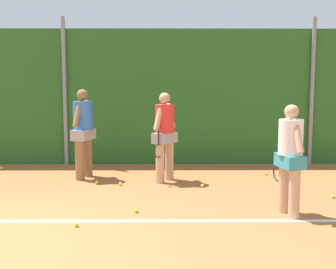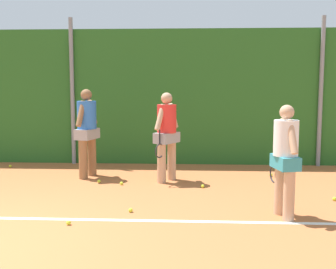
# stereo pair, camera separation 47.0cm
# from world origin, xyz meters

# --- Properties ---
(ground_plane) EXTENTS (31.32, 31.32, 0.00)m
(ground_plane) POSITION_xyz_m (0.00, 1.67, 0.00)
(ground_plane) COLOR #B76638
(hedge_fence_backdrop) EXTENTS (20.35, 0.25, 3.23)m
(hedge_fence_backdrop) POSITION_xyz_m (0.00, 5.69, 1.61)
(hedge_fence_backdrop) COLOR #286023
(hedge_fence_backdrop) RESTS_ON ground_plane
(fence_post_center) EXTENTS (0.10, 0.10, 3.49)m
(fence_post_center) POSITION_xyz_m (0.00, 5.52, 1.75)
(fence_post_center) COLOR gray
(fence_post_center) RESTS_ON ground_plane
(fence_post_right) EXTENTS (0.10, 0.10, 3.49)m
(fence_post_right) POSITION_xyz_m (5.87, 5.52, 1.75)
(fence_post_right) COLOR gray
(fence_post_right) RESTS_ON ground_plane
(player_foreground_near) EXTENTS (0.38, 0.75, 1.66)m
(player_foreground_near) POSITION_xyz_m (4.23, 1.47, 0.93)
(player_foreground_near) COLOR tan
(player_foreground_near) RESTS_ON ground_plane
(player_midcourt) EXTENTS (0.54, 0.73, 1.77)m
(player_midcourt) POSITION_xyz_m (2.37, 3.72, 0.99)
(player_midcourt) COLOR tan
(player_midcourt) RESTS_ON ground_plane
(player_backcourt_far) EXTENTS (0.46, 0.74, 1.83)m
(player_backcourt_far) POSITION_xyz_m (0.70, 4.02, 1.03)
(player_backcourt_far) COLOR #8C603D
(player_backcourt_far) RESTS_ON ground_plane
(tennis_ball_0) EXTENTS (0.07, 0.07, 0.07)m
(tennis_ball_0) POSITION_xyz_m (1.94, 1.58, 0.03)
(tennis_ball_0) COLOR #CCDB33
(tennis_ball_0) RESTS_ON ground_plane
(tennis_ball_2) EXTENTS (0.07, 0.07, 0.07)m
(tennis_ball_2) POSITION_xyz_m (3.08, 3.19, 0.03)
(tennis_ball_2) COLOR #CCDB33
(tennis_ball_2) RESTS_ON ground_plane
(tennis_ball_4) EXTENTS (0.07, 0.07, 0.07)m
(tennis_ball_4) POSITION_xyz_m (5.27, 2.41, 0.03)
(tennis_ball_4) COLOR #CCDB33
(tennis_ball_4) RESTS_ON ground_plane
(tennis_ball_7) EXTENTS (0.07, 0.07, 0.07)m
(tennis_ball_7) POSITION_xyz_m (4.55, 4.28, 0.03)
(tennis_ball_7) COLOR #CCDB33
(tennis_ball_7) RESTS_ON ground_plane
(tennis_ball_8) EXTENTS (0.07, 0.07, 0.07)m
(tennis_ball_8) POSITION_xyz_m (1.05, 3.49, 0.03)
(tennis_ball_8) COLOR #CCDB33
(tennis_ball_8) RESTS_ON ground_plane
(tennis_ball_10) EXTENTS (0.07, 0.07, 0.07)m
(tennis_ball_10) POSITION_xyz_m (1.52, 3.34, 0.03)
(tennis_ball_10) COLOR #CCDB33
(tennis_ball_10) RESTS_ON ground_plane
(tennis_ball_11) EXTENTS (0.07, 0.07, 0.07)m
(tennis_ball_11) POSITION_xyz_m (1.16, 0.94, 0.03)
(tennis_ball_11) COLOR #CCDB33
(tennis_ball_11) RESTS_ON ground_plane
(tennis_ball_12) EXTENTS (0.07, 0.07, 0.07)m
(tennis_ball_12) POSITION_xyz_m (-1.35, 4.93, 0.03)
(tennis_ball_12) COLOR #CCDB33
(tennis_ball_12) RESTS_ON ground_plane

